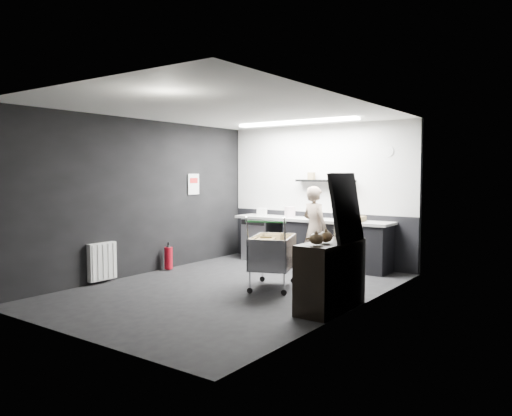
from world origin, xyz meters
The scene contains 22 objects.
floor centered at (0.00, 0.00, 0.00)m, with size 5.50×5.50×0.00m, color black.
ceiling centered at (0.00, 0.00, 2.70)m, with size 5.50×5.50×0.00m, color white.
wall_back centered at (0.00, 2.75, 1.35)m, with size 5.50×5.50×0.00m, color black.
wall_front centered at (0.00, -2.75, 1.35)m, with size 5.50×5.50×0.00m, color black.
wall_left centered at (-2.00, 0.00, 1.35)m, with size 5.50×5.50×0.00m, color black.
wall_right centered at (2.00, 0.00, 1.35)m, with size 5.50×5.50×0.00m, color black.
kitchen_wall_panel centered at (0.00, 2.73, 1.85)m, with size 3.95×0.02×1.70m, color silver.
dado_panel centered at (0.00, 2.73, 0.50)m, with size 3.95×0.02×1.00m, color black.
floating_shelf centered at (0.20, 2.62, 1.62)m, with size 1.20×0.22×0.04m, color black.
wall_clock centered at (1.40, 2.72, 2.15)m, with size 0.20×0.20×0.03m, color white.
poster centered at (-1.98, 1.30, 1.55)m, with size 0.02×0.30×0.40m, color white.
poster_red_band centered at (-1.98, 1.30, 1.62)m, with size 0.01×0.22×0.10m, color red.
radiator centered at (-1.94, -0.90, 0.35)m, with size 0.10×0.50×0.60m, color white.
ceiling_strip centered at (0.00, 1.85, 2.67)m, with size 2.40×0.20×0.04m, color white.
prep_counter centered at (0.14, 2.42, 0.46)m, with size 3.20×0.61×0.90m.
person centered at (0.34, 1.97, 0.77)m, with size 0.56×0.37×1.53m, color #BDAC96.
shopping_cart centered at (0.47, 0.40, 0.52)m, with size 0.93×1.20×1.09m.
sideboard centered at (1.77, -0.13, 0.56)m, with size 0.50×1.18×1.77m.
fire_extinguisher centered at (-1.85, 0.48, 0.24)m, with size 0.15×0.15×0.49m.
cardboard_box centered at (0.86, 2.37, 0.95)m, with size 0.47×0.36×0.09m, color olive.
pink_tub centered at (-0.46, 2.42, 1.00)m, with size 0.21×0.21×0.21m, color silver.
white_container centered at (-1.10, 2.37, 0.98)m, with size 0.18×0.14×0.16m, color white.
Camera 1 is at (4.68, -5.89, 1.76)m, focal length 35.00 mm.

